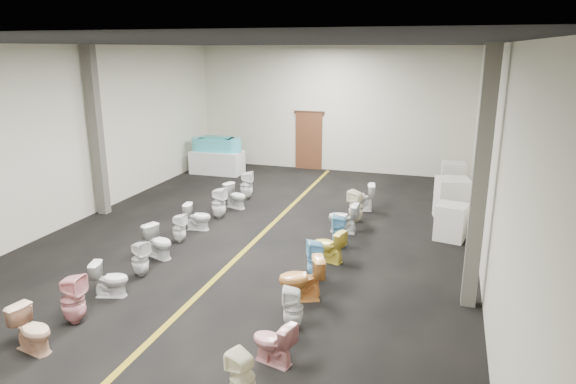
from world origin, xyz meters
name	(u,v)px	position (x,y,z in m)	size (l,w,h in m)	color
floor	(251,245)	(0.00, 0.00, 0.00)	(16.00, 16.00, 0.00)	black
ceiling	(247,43)	(0.00, 0.00, 4.50)	(16.00, 16.00, 0.00)	black
wall_back	(331,109)	(0.00, 8.00, 2.25)	(10.00, 10.00, 0.00)	beige
wall_left	(62,138)	(-5.00, 0.00, 2.25)	(16.00, 16.00, 0.00)	beige
wall_right	(491,164)	(5.00, 0.00, 2.25)	(16.00, 16.00, 0.00)	beige
aisle_stripe	(251,244)	(0.00, 0.00, 0.00)	(0.12, 15.60, 0.01)	olive
back_door	(309,141)	(-0.80, 7.94, 1.05)	(1.00, 0.10, 2.10)	#562D19
door_frame	(309,112)	(-0.80, 7.95, 2.12)	(1.15, 0.08, 0.10)	#331C11
column_left	(97,132)	(-4.75, 1.00, 2.25)	(0.25, 0.25, 4.50)	#59544C
column_right	(480,182)	(4.75, -1.50, 2.25)	(0.25, 0.25, 4.50)	#59544C
display_table	(217,162)	(-3.78, 6.22, 0.41)	(1.84, 0.92, 0.82)	silver
bathtub	(217,144)	(-3.78, 6.22, 1.07)	(1.86, 0.73, 0.55)	#45B5C7
appliance_crate_a	(451,222)	(4.40, 1.79, 0.43)	(0.67, 0.67, 0.86)	silver
appliance_crate_b	(452,199)	(4.40, 3.30, 0.56)	(0.81, 0.81, 1.12)	silver
appliance_crate_c	(452,191)	(4.40, 4.74, 0.39)	(0.69, 0.69, 0.78)	silver
appliance_crate_d	(453,178)	(4.40, 5.95, 0.50)	(0.69, 0.69, 0.99)	beige
toilet_left_2	(32,330)	(-1.52, -5.03, 0.35)	(0.39, 0.69, 0.70)	#EEB896
toilet_left_3	(73,299)	(-1.49, -4.17, 0.43)	(0.39, 0.39, 0.86)	pink
toilet_left_4	(110,279)	(-1.51, -3.16, 0.33)	(0.37, 0.65, 0.67)	silver
toilet_left_5	(140,259)	(-1.47, -2.25, 0.37)	(0.33, 0.34, 0.74)	silver
toilet_left_6	(159,242)	(-1.63, -1.30, 0.36)	(0.40, 0.70, 0.71)	silver
toilet_left_7	(179,228)	(-1.66, -0.36, 0.34)	(0.31, 0.32, 0.69)	white
toilet_left_8	(198,217)	(-1.65, 0.57, 0.34)	(0.38, 0.66, 0.67)	white
toilet_left_9	(219,203)	(-1.53, 1.55, 0.42)	(0.38, 0.39, 0.84)	white
toilet_left_10	(236,196)	(-1.47, 2.55, 0.35)	(0.39, 0.68, 0.70)	silver
toilet_left_11	(246,185)	(-1.52, 3.47, 0.42)	(0.38, 0.39, 0.85)	white
toilet_right_2	(242,378)	(1.94, -5.18, 0.37)	(0.33, 0.34, 0.74)	#F5EBC4
toilet_right_3	(273,342)	(2.02, -4.23, 0.34)	(0.38, 0.66, 0.67)	pink
toilet_right_4	(293,308)	(2.02, -3.23, 0.36)	(0.33, 0.33, 0.72)	silver
toilet_right_5	(301,279)	(1.87, -2.25, 0.41)	(0.46, 0.81, 0.82)	#E09345
toilet_right_6	(316,260)	(1.90, -1.31, 0.40)	(0.36, 0.37, 0.80)	#7DC2E9
toilet_right_7	(329,246)	(1.94, -0.39, 0.36)	(0.40, 0.70, 0.72)	yellow
toilet_right_8	(340,231)	(2.00, 0.46, 0.38)	(0.35, 0.35, 0.77)	#67ADD6
toilet_right_9	(343,218)	(1.87, 1.47, 0.38)	(0.42, 0.74, 0.75)	silver
toilet_right_10	(356,206)	(2.02, 2.37, 0.42)	(0.38, 0.39, 0.84)	#F6EAC8
toilet_right_11	(361,197)	(1.97, 3.37, 0.39)	(0.43, 0.76, 0.78)	white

